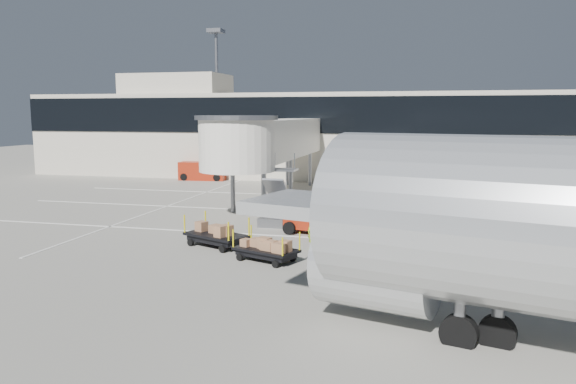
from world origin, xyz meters
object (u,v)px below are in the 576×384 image
object	(u,v)px
ground_worker	(314,231)
belt_loader	(203,171)
minivan	(466,188)
suitcase_cart	(359,216)
box_cart_far	(218,236)
baggage_tug	(310,222)
box_cart_near	(266,248)

from	to	relation	value
ground_worker	belt_loader	size ratio (longest dim) A/B	0.34
minivan	suitcase_cart	bearing A→B (deg)	-136.09
ground_worker	belt_loader	bearing A→B (deg)	119.58
box_cart_far	minivan	xyz separation A→B (m)	(11.93, 14.84, 0.68)
suitcase_cart	belt_loader	distance (m)	24.12
baggage_tug	suitcase_cart	size ratio (longest dim) A/B	0.76
box_cart_near	ground_worker	world-z (taller)	ground_worker
ground_worker	minivan	bearing A→B (deg)	58.72
baggage_tug	suitcase_cart	xyz separation A→B (m)	(2.14, 3.12, -0.14)
minivan	box_cart_near	bearing A→B (deg)	-126.41
minivan	belt_loader	bearing A→B (deg)	149.12
box_cart_near	box_cart_far	world-z (taller)	box_cart_far
baggage_tug	minivan	size ratio (longest dim) A/B	0.48
baggage_tug	box_cart_near	world-z (taller)	baggage_tug
box_cart_far	minivan	world-z (taller)	minivan
minivan	belt_loader	world-z (taller)	belt_loader
box_cart_far	ground_worker	size ratio (longest dim) A/B	2.33
baggage_tug	box_cart_near	distance (m)	5.75
box_cart_near	minivan	world-z (taller)	minivan
box_cart_far	belt_loader	distance (m)	26.76
suitcase_cart	minivan	bearing A→B (deg)	40.45
suitcase_cart	box_cart_near	distance (m)	9.28
box_cart_near	ground_worker	bearing A→B (deg)	81.14
suitcase_cart	box_cart_near	bearing A→B (deg)	-119.41
box_cart_far	ground_worker	xyz separation A→B (m)	(4.40, 0.75, 0.27)
suitcase_cart	box_cart_near	xyz separation A→B (m)	(-2.86, -8.82, 0.06)
suitcase_cart	minivan	xyz separation A→B (m)	(6.19, 7.89, 0.74)
suitcase_cart	minivan	world-z (taller)	minivan
baggage_tug	belt_loader	world-z (taller)	belt_loader
box_cart_near	belt_loader	xyz separation A→B (m)	(-13.73, 26.33, 0.32)
ground_worker	baggage_tug	bearing A→B (deg)	101.49
suitcase_cart	ground_worker	world-z (taller)	ground_worker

